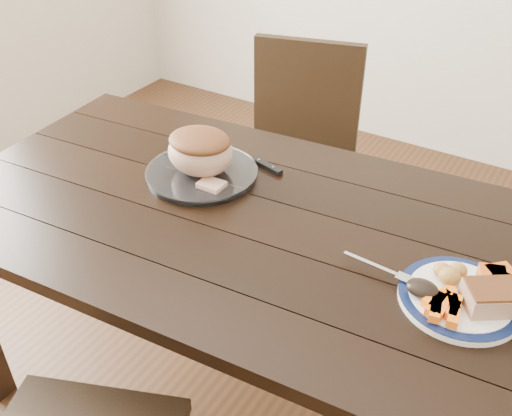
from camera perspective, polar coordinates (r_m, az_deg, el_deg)
The scene contains 15 objects.
ground at distance 2.04m, azimuth -1.69°, elevation -17.75°, with size 4.00×4.00×0.00m, color #472B16.
dining_table at distance 1.57m, azimuth -2.10°, elevation -3.04°, with size 1.67×1.03×0.75m.
chair_far at distance 2.25m, azimuth 4.26°, elevation 5.69°, with size 0.52×0.52×0.93m.
dinner_plate at distance 1.32m, azimuth 19.69°, elevation -8.53°, with size 0.26×0.26×0.02m, color white.
plate_rim at distance 1.31m, azimuth 19.76°, elevation -8.26°, with size 0.26×0.26×0.02m, color #0B163A.
serving_platter at distance 1.66m, azimuth -5.45°, elevation 3.40°, with size 0.31×0.31×0.02m, color white.
pork_slice at distance 1.29m, azimuth 22.41°, elevation -8.32°, with size 0.10×0.08×0.05m, color tan.
roasted_potatoes at distance 1.33m, azimuth 18.80°, elevation -6.18°, with size 0.07×0.07×0.04m.
carrot_batons at distance 1.26m, azimuth 18.31°, elevation -9.28°, with size 0.08×0.11×0.02m.
pumpkin_wedges at distance 1.35m, azimuth 23.04°, elevation -6.58°, with size 0.10×0.09×0.04m.
dark_mushroom at distance 1.28m, azimuth 16.29°, elevation -7.73°, with size 0.07×0.05×0.03m, color black.
fork at distance 1.33m, azimuth 12.72°, elevation -6.06°, with size 0.18×0.03×0.00m.
roast_joint at distance 1.62m, azimuth -5.58°, elevation 5.53°, with size 0.19×0.17×0.13m, color tan.
cut_slice at distance 1.57m, azimuth -4.47°, elevation 2.28°, with size 0.07×0.06×0.02m, color tan.
carving_knife at distance 1.72m, azimuth 0.09°, elevation 4.71°, with size 0.32×0.10×0.01m.
Camera 1 is at (0.70, -1.02, 1.62)m, focal length 40.00 mm.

